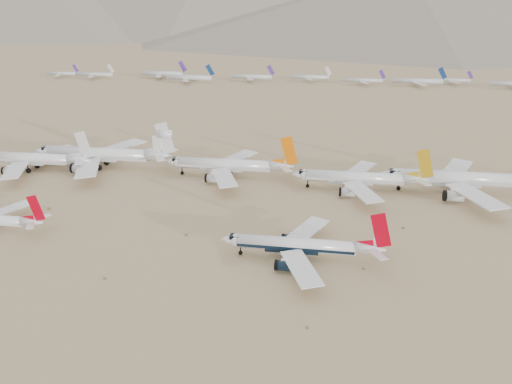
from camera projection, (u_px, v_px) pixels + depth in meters
ground at (276, 265)px, 140.08m from camera, size 7000.00×7000.00×0.00m
main_airliner at (302, 246)px, 141.63m from camera, size 45.45×44.40×16.04m
row2_navy_widebody at (464, 179)px, 190.49m from camera, size 60.20×58.86×21.41m
row2_gold_tail at (359, 178)px, 194.25m from camera, size 50.92×49.80×18.13m
row2_orange_tail at (230, 165)px, 208.95m from camera, size 53.15×52.00×18.96m
row2_white_trijet at (105, 154)px, 220.77m from camera, size 62.05×60.64×21.99m
row2_white_twin at (33, 159)px, 217.44m from camera, size 52.85×51.71×18.88m
distant_storage_row at (358, 80)px, 449.68m from camera, size 614.96×65.12×15.04m
desert_scrub at (154, 303)px, 121.87m from camera, size 219.83×121.67×0.63m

